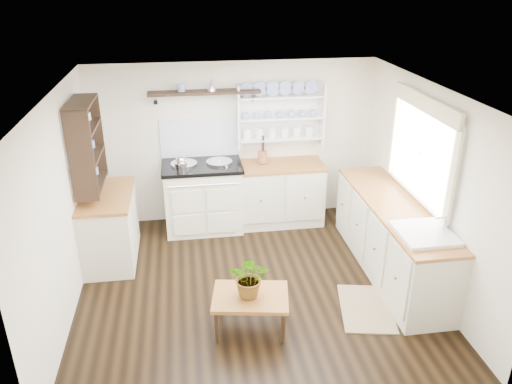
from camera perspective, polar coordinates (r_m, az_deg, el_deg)
The scene contains 19 objects.
floor at distance 5.99m, azimuth -0.29°, elevation -10.67°, with size 4.00×3.80×0.01m, color black.
wall_back at distance 7.18m, azimuth -2.51°, elevation 5.65°, with size 4.00×0.02×2.30m, color #EDE4CD.
wall_right at distance 6.01m, azimuth 18.90°, elevation 0.59°, with size 0.02×3.80×2.30m, color #EDE4CD.
wall_left at distance 5.53m, azimuth -21.31°, elevation -1.87°, with size 0.02×3.80×2.30m, color #EDE4CD.
ceiling at distance 5.05m, azimuth -0.35°, elevation 11.32°, with size 4.00×3.80×0.01m, color white.
window at distance 5.97m, azimuth 18.36°, elevation 4.78°, with size 0.08×1.55×1.22m.
aga_cooker at distance 7.08m, azimuth -6.05°, elevation -0.43°, with size 1.09×0.76×1.01m.
back_cabinets at distance 7.23m, azimuth 2.58°, elevation -0.06°, with size 1.27×0.63×0.90m.
right_cabinets at distance 6.26m, azimuth 15.20°, elevation -5.00°, with size 0.62×2.43×0.90m.
belfast_sink at distance 5.52m, azimuth 18.56°, elevation -5.59°, with size 0.55×0.60×0.45m.
left_cabinets at distance 6.56m, azimuth -16.37°, elevation -3.75°, with size 0.62×1.13×0.90m.
plate_rack at distance 7.12m, azimuth 2.74°, elevation 8.91°, with size 1.20×0.22×0.90m.
high_shelf at distance 6.82m, azimuth -5.91°, elevation 11.20°, with size 1.50×0.29×0.16m.
left_shelving at distance 6.17m, azimuth -18.83°, elevation 5.18°, with size 0.28×0.80×1.05m, color black.
kettle at distance 6.76m, azimuth -8.57°, elevation 3.18°, with size 0.17×0.17×0.21m, color silver, non-canonical shape.
utensil_crock at distance 7.07m, azimuth 0.74°, elevation 4.03°, with size 0.14×0.14×0.16m, color #9C5239.
center_table at distance 5.16m, azimuth -0.64°, elevation -12.14°, with size 0.84×0.66×0.41m.
potted_plant at distance 5.01m, azimuth -0.66°, elevation -9.69°, with size 0.39×0.34×0.44m, color #3F7233.
floor_rug at distance 5.76m, azimuth 12.46°, elevation -12.84°, with size 0.55×0.85×0.02m, color brown.
Camera 1 is at (-0.70, -4.87, 3.41)m, focal length 35.00 mm.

